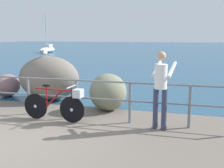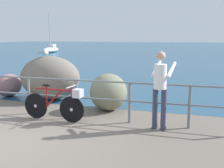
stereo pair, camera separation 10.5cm
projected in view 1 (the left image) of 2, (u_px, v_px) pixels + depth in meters
name	position (u px, v px, depth m)	size (l,w,h in m)	color
ground_plane	(149.00, 60.00, 24.53)	(120.00, 120.00, 0.10)	#6B6056
sea_surface	(170.00, 47.00, 51.01)	(120.00, 90.00, 0.01)	navy
promenade_railing	(52.00, 93.00, 7.16)	(9.91, 0.07, 1.02)	slate
bicycle	(58.00, 103.00, 6.75)	(1.70, 0.48, 0.92)	black
person_at_railing	(161.00, 87.00, 6.06)	(0.54, 0.67, 1.78)	#333851
breakwater_boulder_main	(49.00, 78.00, 9.05)	(2.08, 1.45, 1.46)	slate
breakwater_boulder_left	(7.00, 85.00, 9.53)	(0.86, 1.00, 0.80)	#825F64
breakwater_boulder_right	(108.00, 92.00, 7.76)	(1.06, 1.11, 1.06)	gray
seagull	(45.00, 52.00, 8.81)	(0.14, 0.34, 0.23)	gold
sailboat	(47.00, 49.00, 35.16)	(1.93, 4.54, 4.90)	white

